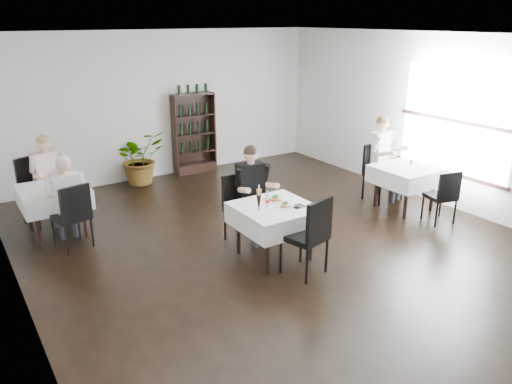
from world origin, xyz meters
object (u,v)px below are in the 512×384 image
Objects in this scene: diner_main at (253,186)px; potted_tree at (140,158)px; main_table at (275,216)px; wine_shelf at (194,134)px.

potted_tree is at bearing 97.53° from diner_main.
potted_tree is at bearing 95.26° from main_table.
wine_shelf reaches higher than diner_main.
potted_tree is (-0.39, 4.20, -0.08)m from main_table.
diner_main reaches higher than potted_tree.
diner_main is (0.46, -3.52, 0.31)m from potted_tree.
wine_shelf is at bearing 78.22° from main_table.
main_table is 0.70× the size of diner_main.
main_table is 4.22m from potted_tree.
wine_shelf is 1.70× the size of main_table.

